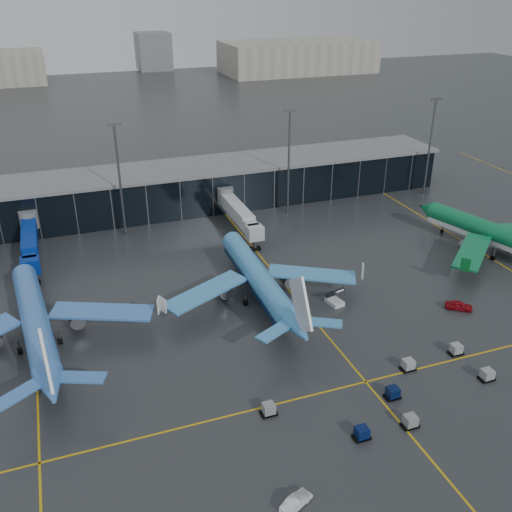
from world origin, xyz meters
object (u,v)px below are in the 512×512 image
object	(u,v)px
airliner_arkefly	(32,305)
service_van_white	(296,502)
service_van_red	(459,305)
airliner_aer_lingus	(498,223)
airliner_klm_near	(257,264)
baggage_carts	(400,391)
mobile_airstair	(335,300)

from	to	relation	value
airliner_arkefly	service_van_white	distance (m)	51.19
service_van_red	airliner_aer_lingus	bearing A→B (deg)	-16.34
airliner_aer_lingus	service_van_red	xyz separation A→B (m)	(-21.55, -16.65, -6.03)
airliner_klm_near	airliner_aer_lingus	distance (m)	53.48
airliner_aer_lingus	service_van_white	size ratio (longest dim) A/B	10.50
airliner_aer_lingus	baggage_carts	world-z (taller)	airliner_aer_lingus
airliner_klm_near	mobile_airstair	world-z (taller)	airliner_klm_near
airliner_aer_lingus	mobile_airstair	bearing A→B (deg)	174.14
baggage_carts	service_van_red	distance (m)	27.79
baggage_carts	mobile_airstair	bearing A→B (deg)	83.89
airliner_klm_near	service_van_red	world-z (taller)	airliner_klm_near
airliner_aer_lingus	mobile_airstair	size ratio (longest dim) A/B	12.47
airliner_klm_near	airliner_aer_lingus	bearing A→B (deg)	1.32
airliner_arkefly	baggage_carts	xyz separation A→B (m)	(47.57, -31.31, -6.07)
airliner_klm_near	service_van_white	world-z (taller)	airliner_klm_near
airliner_aer_lingus	service_van_white	bearing A→B (deg)	-161.50
airliner_klm_near	airliner_aer_lingus	xyz separation A→B (m)	(53.48, 0.23, 0.13)
mobile_airstair	airliner_arkefly	bearing A→B (deg)	162.39
airliner_arkefly	service_van_white	size ratio (longest dim) A/B	10.52
service_van_red	airliner_arkefly	bearing A→B (deg)	113.88
service_van_red	service_van_white	distance (m)	52.25
baggage_carts	service_van_red	world-z (taller)	baggage_carts
mobile_airstair	service_van_white	size ratio (longest dim) A/B	0.84
airliner_klm_near	mobile_airstair	bearing A→B (deg)	-29.78
mobile_airstair	service_van_red	bearing A→B (deg)	-35.83
airliner_klm_near	service_van_white	distance (m)	46.84
airliner_arkefly	baggage_carts	size ratio (longest dim) A/B	1.28
airliner_klm_near	mobile_airstair	distance (m)	15.34
airliner_klm_near	service_van_red	size ratio (longest dim) A/B	9.32
airliner_klm_near	baggage_carts	world-z (taller)	airliner_klm_near
airliner_arkefly	service_van_red	xyz separation A→B (m)	(70.08, -15.01, -6.04)
baggage_carts	service_van_white	distance (m)	24.54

